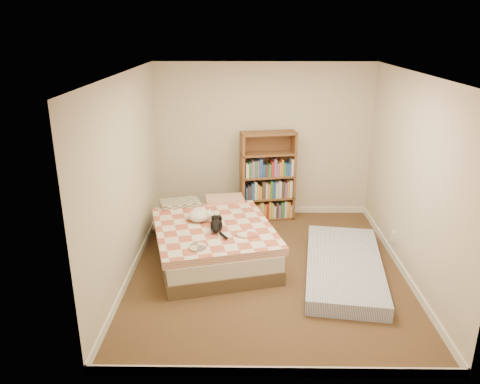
{
  "coord_description": "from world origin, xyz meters",
  "views": [
    {
      "loc": [
        -0.28,
        -5.45,
        3.02
      ],
      "look_at": [
        -0.36,
        0.3,
        0.97
      ],
      "focal_mm": 35.0,
      "sensor_mm": 36.0,
      "label": 1
    }
  ],
  "objects_px": {
    "bookshelf": "(267,187)",
    "floor_mattress": "(344,266)",
    "bed": "(212,238)",
    "black_cat": "(217,225)",
    "white_dog": "(200,215)"
  },
  "relations": [
    {
      "from": "bookshelf",
      "to": "bed",
      "type": "bearing_deg",
      "value": -131.71
    },
    {
      "from": "bookshelf",
      "to": "black_cat",
      "type": "xyz_separation_m",
      "value": [
        -0.73,
        -1.58,
        0.02
      ]
    },
    {
      "from": "bed",
      "to": "bookshelf",
      "type": "relative_size",
      "value": 1.62
    },
    {
      "from": "bed",
      "to": "white_dog",
      "type": "relative_size",
      "value": 5.37
    },
    {
      "from": "bed",
      "to": "black_cat",
      "type": "height_order",
      "value": "black_cat"
    },
    {
      "from": "floor_mattress",
      "to": "white_dog",
      "type": "relative_size",
      "value": 4.74
    },
    {
      "from": "black_cat",
      "to": "floor_mattress",
      "type": "bearing_deg",
      "value": -11.04
    },
    {
      "from": "bed",
      "to": "black_cat",
      "type": "distance_m",
      "value": 0.41
    },
    {
      "from": "black_cat",
      "to": "white_dog",
      "type": "height_order",
      "value": "white_dog"
    },
    {
      "from": "bed",
      "to": "black_cat",
      "type": "relative_size",
      "value": 3.95
    },
    {
      "from": "bed",
      "to": "white_dog",
      "type": "bearing_deg",
      "value": 160.2
    },
    {
      "from": "bookshelf",
      "to": "black_cat",
      "type": "height_order",
      "value": "bookshelf"
    },
    {
      "from": "bed",
      "to": "floor_mattress",
      "type": "relative_size",
      "value": 1.13
    },
    {
      "from": "bed",
      "to": "bookshelf",
      "type": "distance_m",
      "value": 1.58
    },
    {
      "from": "bookshelf",
      "to": "floor_mattress",
      "type": "distance_m",
      "value": 2.11
    }
  ]
}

